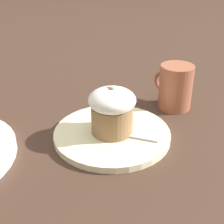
# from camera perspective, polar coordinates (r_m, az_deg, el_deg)

# --- Properties ---
(ground_plane) EXTENTS (4.00, 4.00, 0.00)m
(ground_plane) POSITION_cam_1_polar(r_m,az_deg,el_deg) (0.64, 0.01, -4.55)
(ground_plane) COLOR #3D281E
(dessert_plate) EXTENTS (0.23, 0.23, 0.01)m
(dessert_plate) POSITION_cam_1_polar(r_m,az_deg,el_deg) (0.63, 0.01, -4.05)
(dessert_plate) COLOR beige
(dessert_plate) RESTS_ON ground_plane
(carrot_cake) EXTENTS (0.09, 0.09, 0.10)m
(carrot_cake) POSITION_cam_1_polar(r_m,az_deg,el_deg) (0.60, -0.00, 0.44)
(carrot_cake) COLOR olive
(carrot_cake) RESTS_ON dessert_plate
(spoon) EXTENTS (0.10, 0.08, 0.01)m
(spoon) POSITION_cam_1_polar(r_m,az_deg,el_deg) (0.62, 1.50, -3.95)
(spoon) COLOR #B7B7BC
(spoon) RESTS_ON dessert_plate
(coffee_cup) EXTENTS (0.11, 0.08, 0.10)m
(coffee_cup) POSITION_cam_1_polar(r_m,az_deg,el_deg) (0.74, 11.46, 4.56)
(coffee_cup) COLOR #9E563D
(coffee_cup) RESTS_ON ground_plane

